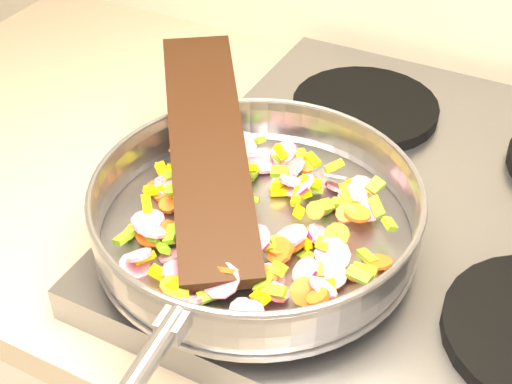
% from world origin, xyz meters
% --- Properties ---
extents(cooktop, '(0.60, 0.60, 0.04)m').
position_xyz_m(cooktop, '(-0.70, 1.67, 0.92)').
color(cooktop, '#939399').
rests_on(cooktop, counter_top).
extents(grate_fl, '(0.19, 0.19, 0.02)m').
position_xyz_m(grate_fl, '(-0.84, 1.52, 0.95)').
color(grate_fl, black).
rests_on(grate_fl, cooktop).
extents(grate_bl, '(0.19, 0.19, 0.02)m').
position_xyz_m(grate_bl, '(-0.84, 1.81, 0.95)').
color(grate_bl, black).
rests_on(grate_bl, cooktop).
extents(saute_pan, '(0.37, 0.54, 0.06)m').
position_xyz_m(saute_pan, '(-0.85, 1.51, 0.99)').
color(saute_pan, '#9E9EA5').
rests_on(saute_pan, grate_fl).
extents(vegetable_heap, '(0.29, 0.29, 0.05)m').
position_xyz_m(vegetable_heap, '(-0.86, 1.52, 0.98)').
color(vegetable_heap, '#76A91F').
rests_on(vegetable_heap, saute_pan).
extents(wooden_spatula, '(0.26, 0.33, 0.08)m').
position_xyz_m(wooden_spatula, '(-0.93, 1.56, 1.01)').
color(wooden_spatula, black).
rests_on(wooden_spatula, saute_pan).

